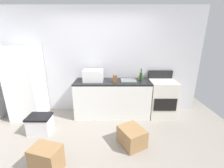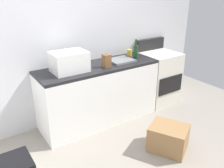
{
  "view_description": "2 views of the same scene",
  "coord_description": "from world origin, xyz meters",
  "px_view_note": "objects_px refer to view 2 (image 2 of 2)",
  "views": [
    {
      "loc": [
        0.29,
        -2.23,
        1.92
      ],
      "look_at": [
        0.31,
        1.02,
        0.88
      ],
      "focal_mm": 24.03,
      "sensor_mm": 36.0,
      "label": 1
    },
    {
      "loc": [
        -1.36,
        -1.63,
        1.97
      ],
      "look_at": [
        0.31,
        0.86,
        0.72
      ],
      "focal_mm": 38.39,
      "sensor_mm": 36.0,
      "label": 2
    }
  ],
  "objects_px": {
    "stove_oven": "(158,77)",
    "microwave": "(69,62)",
    "cardboard_box_large": "(168,138)",
    "coffee_mug": "(129,53)",
    "knife_block": "(107,61)",
    "wine_bottle": "(136,51)"
  },
  "relations": [
    {
      "from": "microwave",
      "to": "knife_block",
      "type": "height_order",
      "value": "microwave"
    },
    {
      "from": "stove_oven",
      "to": "cardboard_box_large",
      "type": "relative_size",
      "value": 2.4
    },
    {
      "from": "coffee_mug",
      "to": "cardboard_box_large",
      "type": "relative_size",
      "value": 0.22
    },
    {
      "from": "wine_bottle",
      "to": "knife_block",
      "type": "relative_size",
      "value": 1.67
    },
    {
      "from": "knife_block",
      "to": "cardboard_box_large",
      "type": "relative_size",
      "value": 0.39
    },
    {
      "from": "knife_block",
      "to": "cardboard_box_large",
      "type": "bearing_deg",
      "value": -73.48
    },
    {
      "from": "microwave",
      "to": "coffee_mug",
      "type": "bearing_deg",
      "value": 8.6
    },
    {
      "from": "wine_bottle",
      "to": "knife_block",
      "type": "bearing_deg",
      "value": -169.7
    },
    {
      "from": "stove_oven",
      "to": "wine_bottle",
      "type": "distance_m",
      "value": 0.77
    },
    {
      "from": "knife_block",
      "to": "cardboard_box_large",
      "type": "distance_m",
      "value": 1.32
    },
    {
      "from": "microwave",
      "to": "wine_bottle",
      "type": "height_order",
      "value": "wine_bottle"
    },
    {
      "from": "coffee_mug",
      "to": "knife_block",
      "type": "bearing_deg",
      "value": -155.24
    },
    {
      "from": "stove_oven",
      "to": "microwave",
      "type": "xyz_separation_m",
      "value": [
        -1.67,
        -0.01,
        0.57
      ]
    },
    {
      "from": "coffee_mug",
      "to": "knife_block",
      "type": "distance_m",
      "value": 0.69
    },
    {
      "from": "cardboard_box_large",
      "to": "coffee_mug",
      "type": "bearing_deg",
      "value": 75.46
    },
    {
      "from": "cardboard_box_large",
      "to": "wine_bottle",
      "type": "bearing_deg",
      "value": 73.81
    },
    {
      "from": "microwave",
      "to": "coffee_mug",
      "type": "height_order",
      "value": "microwave"
    },
    {
      "from": "microwave",
      "to": "wine_bottle",
      "type": "xyz_separation_m",
      "value": [
        1.12,
        -0.0,
        -0.03
      ]
    },
    {
      "from": "microwave",
      "to": "cardboard_box_large",
      "type": "relative_size",
      "value": 1.0
    },
    {
      "from": "wine_bottle",
      "to": "stove_oven",
      "type": "bearing_deg",
      "value": 1.68
    },
    {
      "from": "stove_oven",
      "to": "coffee_mug",
      "type": "height_order",
      "value": "stove_oven"
    },
    {
      "from": "cardboard_box_large",
      "to": "stove_oven",
      "type": "bearing_deg",
      "value": 52.32
    }
  ]
}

